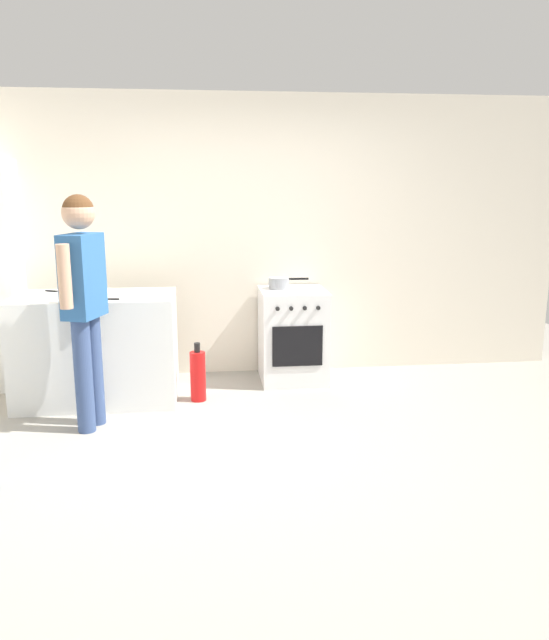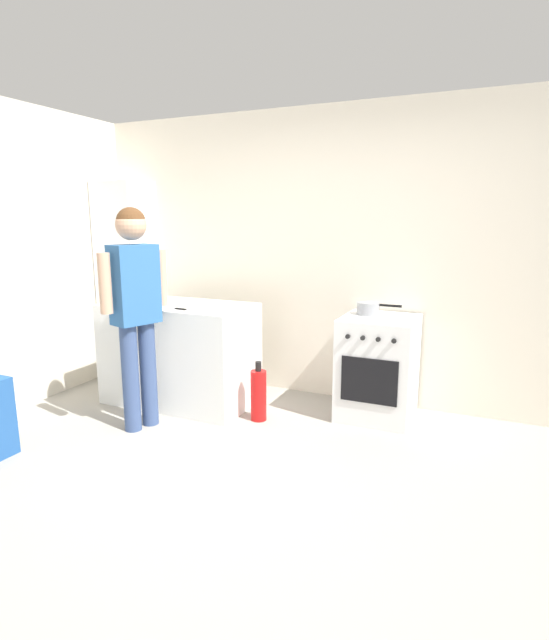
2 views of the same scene
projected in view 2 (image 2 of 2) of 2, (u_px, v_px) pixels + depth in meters
The scene contains 10 objects.
ground_plane at pixel (257, 501), 2.95m from camera, with size 8.00×8.00×0.00m, color gray.
back_wall at pixel (352, 257), 4.43m from camera, with size 6.00×0.10×2.60m, color silver.
counter_unit at pixel (180, 353), 4.47m from camera, with size 1.30×0.70×0.90m, color white.
oven_left at pixel (378, 367), 4.13m from camera, with size 0.59×0.62×0.85m.
pot at pixel (369, 308), 4.15m from camera, with size 0.37×0.19×0.10m.
knife_chef at pixel (173, 308), 4.15m from camera, with size 0.31×0.08×0.01m.
knife_paring at pixel (156, 297), 4.75m from camera, with size 0.20×0.12×0.01m.
person at pixel (135, 298), 3.79m from camera, with size 0.30×0.55×1.72m.
fire_extinguisher at pixel (259, 395), 4.09m from camera, with size 0.13×0.13×0.50m.
larder_cabinet at pixel (128, 281), 5.17m from camera, with size 0.48×0.44×2.00m, color white.
Camera 2 is at (1.19, -2.40, 1.63)m, focal length 28.00 mm.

